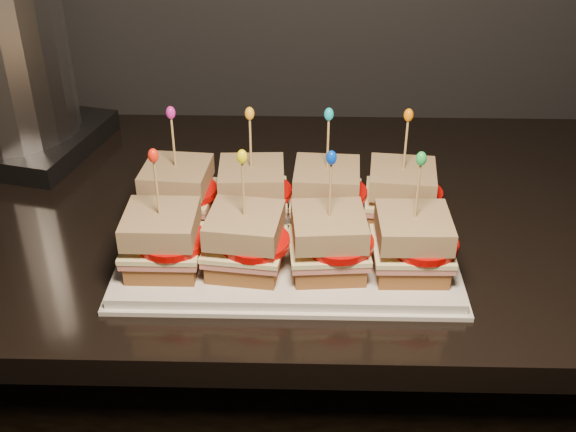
{
  "coord_description": "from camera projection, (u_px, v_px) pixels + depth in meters",
  "views": [
    {
      "loc": [
        0.13,
        0.8,
        1.46
      ],
      "look_at": [
        0.11,
        1.57,
        0.99
      ],
      "focal_mm": 45.0,
      "sensor_mm": 36.0,
      "label": 1
    }
  ],
  "objects": [
    {
      "name": "sandwich_1_pick",
      "position": [
        251.0,
        146.0,
        0.92
      ],
      "size": [
        0.0,
        0.0,
        0.09
      ],
      "primitive_type": "cylinder",
      "color": "tan",
      "rests_on": "sandwich_1_bread_top"
    },
    {
      "name": "sandwich_2_ham",
      "position": [
        326.0,
        200.0,
        0.95
      ],
      "size": [
        0.1,
        0.09,
        0.01
      ],
      "primitive_type": "cube",
      "rotation": [
        0.0,
        0.0,
        -0.06
      ],
      "color": "#BE635B",
      "rests_on": "sandwich_2_bread_bot"
    },
    {
      "name": "sandwich_4_tomato",
      "position": [
        171.0,
        240.0,
        0.85
      ],
      "size": [
        0.08,
        0.08,
        0.01
      ],
      "primitive_type": "cylinder",
      "color": "#B70603",
      "rests_on": "sandwich_4_cheese"
    },
    {
      "name": "sandwich_2_tomato",
      "position": [
        336.0,
        193.0,
        0.94
      ],
      "size": [
        0.08,
        0.08,
        0.01
      ],
      "primitive_type": "cylinder",
      "color": "#B70603",
      "rests_on": "sandwich_2_cheese"
    },
    {
      "name": "sandwich_5_frill",
      "position": [
        242.0,
        157.0,
        0.79
      ],
      "size": [
        0.01,
        0.01,
        0.02
      ],
      "primitive_type": "ellipsoid",
      "color": "#F8EA07",
      "rests_on": "sandwich_5_pick"
    },
    {
      "name": "sandwich_5_bread_bot",
      "position": [
        246.0,
        259.0,
        0.86
      ],
      "size": [
        0.09,
        0.09,
        0.02
      ],
      "primitive_type": "cube",
      "rotation": [
        0.0,
        0.0,
        -0.13
      ],
      "color": "brown",
      "rests_on": "platter"
    },
    {
      "name": "sandwich_2_frill",
      "position": [
        329.0,
        114.0,
        0.89
      ],
      "size": [
        0.01,
        0.01,
        0.02
      ],
      "primitive_type": "ellipsoid",
      "color": "#10B9CA",
      "rests_on": "sandwich_2_pick"
    },
    {
      "name": "sandwich_4_ham",
      "position": [
        163.0,
        248.0,
        0.86
      ],
      "size": [
        0.09,
        0.09,
        0.01
      ],
      "primitive_type": "cube",
      "rotation": [
        0.0,
        0.0,
        -0.0
      ],
      "color": "#BE635B",
      "rests_on": "sandwich_4_bread_bot"
    },
    {
      "name": "sandwich_1_bread_bot",
      "position": [
        252.0,
        209.0,
        0.96
      ],
      "size": [
        0.09,
        0.09,
        0.02
      ],
      "primitive_type": "cube",
      "rotation": [
        0.0,
        0.0,
        0.05
      ],
      "color": "brown",
      "rests_on": "platter"
    },
    {
      "name": "sandwich_6_cheese",
      "position": [
        328.0,
        245.0,
        0.85
      ],
      "size": [
        0.1,
        0.1,
        0.01
      ],
      "primitive_type": "cube",
      "rotation": [
        0.0,
        0.0,
        0.08
      ],
      "color": "#F2EBA9",
      "rests_on": "sandwich_6_ham"
    },
    {
      "name": "sandwich_6_bread_top",
      "position": [
        329.0,
        226.0,
        0.84
      ],
      "size": [
        0.09,
        0.09,
        0.03
      ],
      "primitive_type": "cube",
      "rotation": [
        0.0,
        0.0,
        0.08
      ],
      "color": "#5A2E12",
      "rests_on": "sandwich_6_tomato"
    },
    {
      "name": "sandwich_1_cheese",
      "position": [
        252.0,
        194.0,
        0.95
      ],
      "size": [
        0.1,
        0.09,
        0.01
      ],
      "primitive_type": "cube",
      "rotation": [
        0.0,
        0.0,
        0.05
      ],
      "color": "#F2EBA9",
      "rests_on": "sandwich_1_ham"
    },
    {
      "name": "sandwich_1_tomato",
      "position": [
        261.0,
        192.0,
        0.94
      ],
      "size": [
        0.08,
        0.08,
        0.01
      ],
      "primitive_type": "cylinder",
      "color": "#B70603",
      "rests_on": "sandwich_1_cheese"
    },
    {
      "name": "sandwich_1_ham",
      "position": [
        252.0,
        199.0,
        0.96
      ],
      "size": [
        0.09,
        0.09,
        0.01
      ],
      "primitive_type": "cube",
      "rotation": [
        0.0,
        0.0,
        0.05
      ],
      "color": "#BE635B",
      "rests_on": "sandwich_1_bread_bot"
    },
    {
      "name": "sandwich_0_bread_bot",
      "position": [
        179.0,
        208.0,
        0.97
      ],
      "size": [
        0.09,
        0.09,
        0.02
      ],
      "primitive_type": "cube",
      "rotation": [
        0.0,
        0.0,
        -0.08
      ],
      "color": "brown",
      "rests_on": "platter"
    },
    {
      "name": "sandwich_6_bread_bot",
      "position": [
        328.0,
        261.0,
        0.86
      ],
      "size": [
        0.09,
        0.09,
        0.02
      ],
      "primitive_type": "cube",
      "rotation": [
        0.0,
        0.0,
        0.08
      ],
      "color": "brown",
      "rests_on": "platter"
    },
    {
      "name": "sandwich_7_bread_top",
      "position": [
        414.0,
        227.0,
        0.84
      ],
      "size": [
        0.09,
        0.09,
        0.03
      ],
      "primitive_type": "cube",
      "rotation": [
        0.0,
        0.0,
        0.02
      ],
      "color": "#5A2E12",
      "rests_on": "sandwich_7_tomato"
    },
    {
      "name": "sandwich_5_pick",
      "position": [
        243.0,
        192.0,
        0.82
      ],
      "size": [
        0.0,
        0.0,
        0.09
      ],
      "primitive_type": "cylinder",
      "color": "tan",
      "rests_on": "sandwich_5_bread_top"
    },
    {
      "name": "sandwich_3_frill",
      "position": [
        409.0,
        115.0,
        0.89
      ],
      "size": [
        0.01,
        0.01,
        0.02
      ],
      "primitive_type": "ellipsoid",
      "color": "orange",
      "rests_on": "sandwich_3_pick"
    },
    {
      "name": "granite_slab",
      "position": [
        308.0,
        217.0,
        1.04
      ],
      "size": [
        2.57,
        0.65,
        0.04
      ],
      "primitive_type": "cube",
      "color": "black",
      "rests_on": "cabinet"
    },
    {
      "name": "sandwich_3_bread_bot",
      "position": [
        399.0,
        211.0,
        0.96
      ],
      "size": [
        0.09,
        0.09,
        0.02
      ],
      "primitive_type": "cube",
      "rotation": [
        0.0,
        0.0,
        -0.1
      ],
      "color": "brown",
      "rests_on": "platter"
    },
    {
      "name": "sandwich_1_bread_top",
      "position": [
        251.0,
        177.0,
        0.94
      ],
      "size": [
        0.09,
        0.09,
        0.03
      ],
      "primitive_type": "cube",
      "rotation": [
        0.0,
        0.0,
        0.05
      ],
      "color": "#5A2E12",
      "rests_on": "sandwich_1_tomato"
    },
    {
      "name": "sandwich_0_frill",
      "position": [
        171.0,
        113.0,
        0.89
      ],
      "size": [
        0.01,
        0.01,
        0.02
      ],
      "primitive_type": "ellipsoid",
      "color": "#CD1F97",
      "rests_on": "sandwich_0_pick"
    },
    {
      "name": "sandwich_7_tomato",
      "position": [
        423.0,
        244.0,
        0.84
      ],
      "size": [
        0.08,
        0.08,
        0.01
      ],
      "primitive_type": "cylinder",
      "color": "#B70603",
      "rests_on": "sandwich_7_cheese"
    },
    {
      "name": "sandwich_2_bread_bot",
      "position": [
        326.0,
        210.0,
        0.96
      ],
      "size": [
        0.09,
        0.09,
        0.02
      ],
      "primitive_type": "cube",
      "rotation": [
        0.0,
        0.0,
        -0.06
      ],
      "color": "brown",
      "rests_on": "platter"
    },
    {
      "name": "sandwich_7_frill",
      "position": [
        421.0,
        159.0,
        0.79
      ],
      "size": [
        0.01,
        0.01,
        0.02
      ],
      "primitive_type": "ellipsoid",
      "color": "green",
      "rests_on": "sandwich_7_pick"
    },
    {
      "name": "sandwich_4_frill",
      "position": [
        153.0,
        156.0,
        0.79
      ],
      "size": [
        0.01,
        0.01,
        0.02
      ],
      "primitive_type": "ellipsoid",
      "color": "red",
      "rests_on": "sandwich_4_pick"
    },
    {
      "name": "sandwich_7_pick",
      "position": [
        417.0,
        194.0,
        0.81
      ],
      "size": [
        0.0,
        0.0,
        0.09
      ],
      "primitive_type": "cylinder",
      "color": "tan",
      "rests_on": "sandwich_7_bread_top"
    },
    {
      "name": "sandwich_4_cheese",
      "position": [
        163.0,
        243.0,
        0.86
      ],
      "size": [
        0.09,
        0.09,
        0.01
      ],
      "primitive_type": "cube",
      "rotation": [
        0.0,
        0.0,
        -0.0
      ],
      "color": "#F2EBA9",
      "rests_on": "sandwich_4_ham"
    },
    {
      "name": "sandwich_4_bread_top",
      "position": [
        161.0,
        224.0,
        0.84
      ],
      "size": [
        0.08,
        0.08,
        0.03
      ],
      "primitive_type": "cube",
      "rotation": [
        0.0,
        0.0,
        -0.0
      ],
      "color": "#5A2E12",
      "rests_on": "sandwich_4_tomato"
    },
    {
      "name": "sandwich_3_cheese",
      "position": [
        401.0,
        196.0,
        0.95
      ],
      "size": [
        0.1,
        0.1,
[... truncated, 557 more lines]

